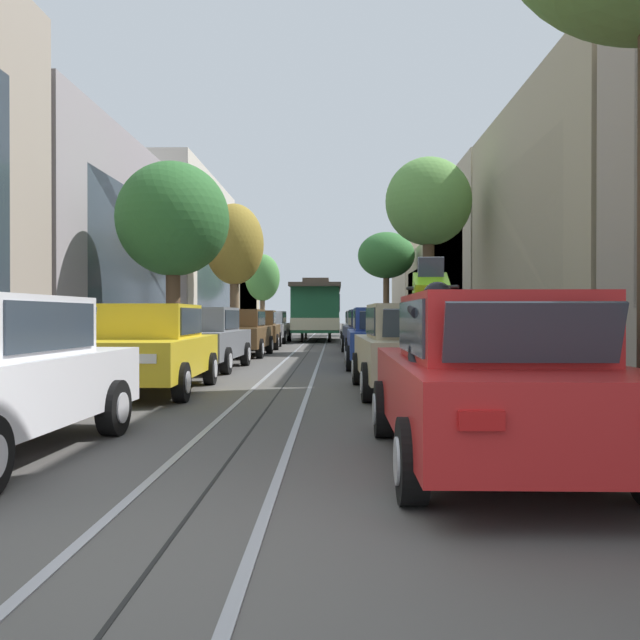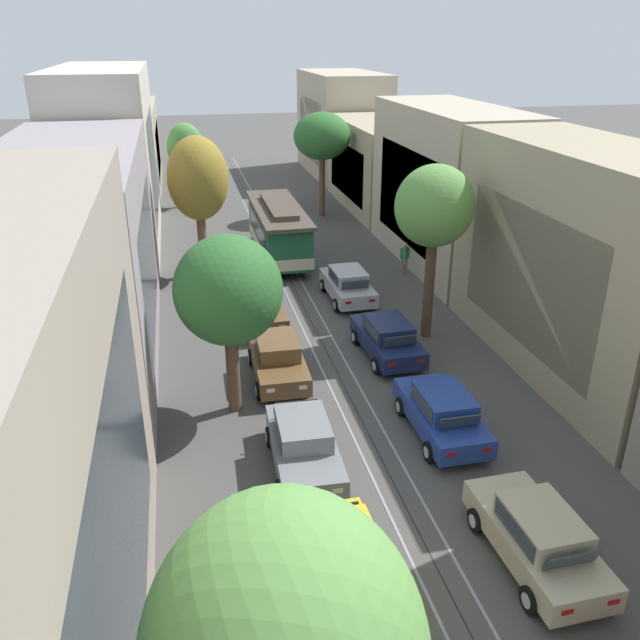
% 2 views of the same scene
% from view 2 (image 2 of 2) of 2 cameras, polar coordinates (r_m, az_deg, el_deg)
% --- Properties ---
extents(ground_plane, '(162.53, 162.53, 0.00)m').
position_cam_2_polar(ground_plane, '(31.52, -1.64, 1.58)').
color(ground_plane, '#4C4947').
extents(trolley_track_rails, '(1.14, 73.01, 0.01)m').
position_cam_2_polar(trolley_track_rails, '(35.66, -3.00, 4.25)').
color(trolley_track_rails, gray).
rests_on(trolley_track_rails, ground).
extents(building_facade_left, '(5.75, 64.71, 10.15)m').
position_cam_2_polar(building_facade_left, '(34.29, -18.76, 9.80)').
color(building_facade_left, gray).
rests_on(building_facade_left, ground).
extents(building_facade_right, '(5.89, 64.71, 10.11)m').
position_cam_2_polar(building_facade_right, '(36.89, 11.57, 11.35)').
color(building_facade_right, gray).
rests_on(building_facade_right, ground).
extents(parked_car_yellow_second_left, '(2.06, 4.39, 1.58)m').
position_cam_2_polar(parked_car_yellow_second_left, '(15.79, 2.41, -20.83)').
color(parked_car_yellow_second_left, gold).
rests_on(parked_car_yellow_second_left, ground).
extents(parked_car_grey_mid_left, '(2.10, 4.40, 1.58)m').
position_cam_2_polar(parked_car_grey_mid_left, '(19.55, -1.43, -10.79)').
color(parked_car_grey_mid_left, slate).
rests_on(parked_car_grey_mid_left, ground).
extents(parked_car_brown_fourth_left, '(2.05, 4.38, 1.58)m').
position_cam_2_polar(parked_car_brown_fourth_left, '(24.34, -3.69, -3.39)').
color(parked_car_brown_fourth_left, brown).
rests_on(parked_car_brown_fourth_left, ground).
extents(parked_car_brown_fifth_left, '(2.12, 4.41, 1.58)m').
position_cam_2_polar(parked_car_brown_fifth_left, '(28.94, -5.31, 1.12)').
color(parked_car_brown_fifth_left, brown).
rests_on(parked_car_brown_fifth_left, ground).
extents(parked_car_white_sixth_left, '(2.06, 4.39, 1.58)m').
position_cam_2_polar(parked_car_white_sixth_left, '(34.29, -6.62, 4.72)').
color(parked_car_white_sixth_left, silver).
rests_on(parked_car_white_sixth_left, ground).
extents(parked_car_beige_second_right, '(2.08, 4.40, 1.58)m').
position_cam_2_polar(parked_car_beige_second_right, '(17.33, 18.43, -17.47)').
color(parked_car_beige_second_right, '#C1B28E').
rests_on(parked_car_beige_second_right, ground).
extents(parked_car_blue_mid_right, '(2.01, 4.36, 1.58)m').
position_cam_2_polar(parked_car_blue_mid_right, '(21.37, 10.57, -7.94)').
color(parked_car_blue_mid_right, '#233D93').
rests_on(parked_car_blue_mid_right, ground).
extents(parked_car_navy_fourth_right, '(2.11, 4.41, 1.58)m').
position_cam_2_polar(parked_car_navy_fourth_right, '(26.06, 5.89, -1.56)').
color(parked_car_navy_fourth_right, '#19234C').
rests_on(parked_car_navy_fourth_right, ground).
extents(parked_car_silver_fifth_right, '(2.05, 4.38, 1.58)m').
position_cam_2_polar(parked_car_silver_fifth_right, '(31.49, 2.44, 3.11)').
color(parked_car_silver_fifth_right, '#B7B7BC').
rests_on(parked_car_silver_fifth_right, ground).
extents(street_tree_kerb_left_second, '(3.49, 3.69, 6.16)m').
position_cam_2_polar(street_tree_kerb_left_second, '(21.01, -8.00, 2.50)').
color(street_tree_kerb_left_second, brown).
rests_on(street_tree_kerb_left_second, ground).
extents(street_tree_kerb_left_mid, '(3.10, 3.29, 7.26)m').
position_cam_2_polar(street_tree_kerb_left_mid, '(34.46, -10.60, 11.94)').
color(street_tree_kerb_left_mid, brown).
rests_on(street_tree_kerb_left_mid, ground).
extents(street_tree_kerb_left_fourth, '(2.64, 2.12, 6.04)m').
position_cam_2_polar(street_tree_kerb_left_fourth, '(49.87, -11.63, 14.40)').
color(street_tree_kerb_left_fourth, brown).
rests_on(street_tree_kerb_left_fourth, ground).
extents(street_tree_kerb_right_second, '(3.21, 2.83, 7.28)m').
position_cam_2_polar(street_tree_kerb_right_second, '(26.53, 9.95, 9.56)').
color(street_tree_kerb_right_second, '#4C3826').
rests_on(street_tree_kerb_right_second, ground).
extents(street_tree_kerb_right_mid, '(3.89, 3.39, 7.08)m').
position_cam_2_polar(street_tree_kerb_right_mid, '(45.96, 0.18, 15.67)').
color(street_tree_kerb_right_mid, brown).
rests_on(street_tree_kerb_right_mid, ground).
extents(cable_car_trolley, '(2.57, 9.14, 3.28)m').
position_cam_2_polar(cable_car_trolley, '(37.06, -3.58, 7.68)').
color(cable_car_trolley, '#1E5B38').
rests_on(cable_car_trolley, ground).
extents(pedestrian_on_left_pavement, '(0.55, 0.42, 1.71)m').
position_cam_2_polar(pedestrian_on_left_pavement, '(35.30, 7.40, 5.53)').
color(pedestrian_on_left_pavement, slate).
rests_on(pedestrian_on_left_pavement, ground).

